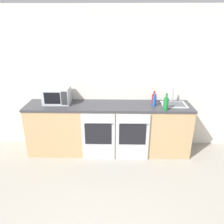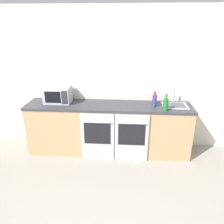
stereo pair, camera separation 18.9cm
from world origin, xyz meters
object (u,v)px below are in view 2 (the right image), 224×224
(bottle_red, at_px, (155,99))
(sink, at_px, (175,105))
(oven_left, at_px, (98,137))
(bottle_blue, at_px, (155,102))
(oven_right, at_px, (131,138))
(bottle_green, at_px, (166,104))
(microwave, at_px, (58,95))

(bottle_red, bearing_deg, sink, -14.75)
(oven_left, bearing_deg, sink, 13.97)
(bottle_blue, xyz_separation_m, sink, (0.36, 0.06, -0.07))
(oven_right, xyz_separation_m, bottle_green, (0.54, 0.08, 0.60))
(microwave, bearing_deg, sink, -1.16)
(bottle_blue, bearing_deg, oven_left, -164.65)
(bottle_green, distance_m, bottle_red, 0.37)
(oven_right, height_order, sink, sink)
(oven_right, height_order, bottle_green, bottle_green)
(oven_left, relative_size, sink, 2.03)
(sink, bearing_deg, microwave, 178.84)
(oven_left, distance_m, bottle_red, 1.22)
(oven_left, xyz_separation_m, sink, (1.34, 0.33, 0.50))
(sink, bearing_deg, oven_left, -166.03)
(oven_left, relative_size, bottle_red, 3.92)
(oven_left, xyz_separation_m, bottle_green, (1.14, 0.08, 0.60))
(oven_left, xyz_separation_m, oven_right, (0.59, 0.00, 0.00))
(microwave, distance_m, bottle_blue, 1.75)
(oven_left, bearing_deg, bottle_blue, 15.35)
(bottle_green, bearing_deg, bottle_red, 112.27)
(oven_left, height_order, sink, sink)
(oven_left, bearing_deg, oven_right, 0.00)
(bottle_blue, bearing_deg, bottle_green, -50.16)
(bottle_red, distance_m, sink, 0.36)
(bottle_green, distance_m, sink, 0.34)
(bottle_green, distance_m, bottle_blue, 0.25)
(bottle_red, bearing_deg, oven_right, -133.49)
(oven_right, relative_size, sink, 2.03)
(oven_right, distance_m, bottle_red, 0.82)
(microwave, bearing_deg, bottle_red, 1.57)
(microwave, xyz_separation_m, bottle_green, (1.90, -0.30, -0.03))
(microwave, height_order, bottle_red, microwave)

